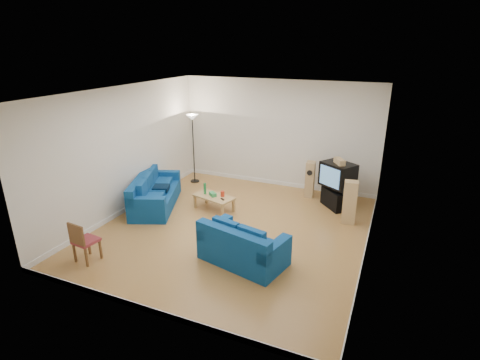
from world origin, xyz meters
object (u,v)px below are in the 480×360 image
at_px(coffee_table, 214,198).
at_px(tv_stand, 336,198).
at_px(sofa_loveseat, 242,248).
at_px(sofa_three_seat, 154,195).
at_px(television, 338,175).

height_order(coffee_table, tv_stand, tv_stand).
bearing_deg(sofa_loveseat, coffee_table, 142.45).
distance_m(sofa_three_seat, tv_stand, 4.88).
relative_size(sofa_three_seat, coffee_table, 2.04).
bearing_deg(sofa_three_seat, coffee_table, 82.85).
xyz_separation_m(sofa_three_seat, sofa_loveseat, (3.26, -1.62, 0.00)).
bearing_deg(television, coffee_table, -119.96).
bearing_deg(tv_stand, coffee_table, -104.92).
distance_m(sofa_three_seat, sofa_loveseat, 3.64).
distance_m(sofa_loveseat, coffee_table, 2.64).
distance_m(coffee_table, tv_stand, 3.26).
distance_m(sofa_loveseat, tv_stand, 3.71).
xyz_separation_m(sofa_three_seat, coffee_table, (1.59, 0.43, 0.02)).
height_order(sofa_three_seat, tv_stand, sofa_three_seat).
relative_size(sofa_loveseat, coffee_table, 1.57).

